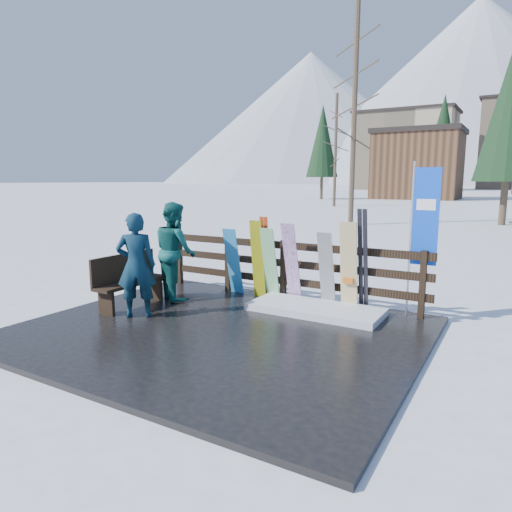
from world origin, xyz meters
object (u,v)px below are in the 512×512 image
Objects in this scene: snowboard_4 at (326,270)px; snowboard_0 at (233,261)px; snowboard_3 at (291,263)px; rental_flag at (422,223)px; person_front at (136,265)px; snowboard_5 at (349,267)px; snowboard_2 at (258,259)px; person_back at (175,251)px; snowboard_1 at (270,264)px; bench at (128,279)px.

snowboard_0 is at bearing -180.00° from snowboard_4.
rental_flag is (2.24, 0.27, 0.84)m from snowboard_3.
rental_flag reaches higher than person_front.
snowboard_5 is (2.42, 0.00, 0.12)m from snowboard_0.
snowboard_2 is at bearing -174.80° from rental_flag.
person_front reaches higher than snowboard_2.
snowboard_0 is 0.73× the size of person_back.
snowboard_5 reaches higher than snowboard_3.
snowboard_1 is 0.76× the size of person_back.
snowboard_1 is 0.46m from snowboard_3.
snowboard_2 is at bearing -180.00° from snowboard_4.
bench is 1.09× the size of snowboard_0.
snowboard_1 is 0.28m from snowboard_2.
snowboard_3 is 0.83× the size of person_back.
snowboard_5 reaches higher than snowboard_4.
snowboard_2 is 0.87× the size of person_front.
rental_flag reaches higher than snowboard_1.
person_front reaches higher than bench.
snowboard_2 is (1.73, 1.73, 0.25)m from bench.
snowboard_0 is at bearing 180.00° from snowboard_2.
person_front reaches higher than snowboard_1.
snowboard_5 is 3.31m from person_back.
rental_flag is at bearing 23.07° from bench.
snowboard_4 is 0.55× the size of rental_flag.
snowboard_3 is 0.70m from snowboard_4.
snowboard_2 is at bearing 45.00° from bench.
person_front is (-2.54, -2.13, 0.19)m from snowboard_4.
snowboard_3 is at bearing 180.00° from snowboard_4.
snowboard_3 is at bearing -168.08° from person_front.
person_back reaches higher than snowboard_0.
rental_flag is (2.70, 0.27, 0.90)m from snowboard_1.
person_front reaches higher than snowboard_3.
snowboard_4 is 0.80× the size of person_front.
rental_flag is (3.55, 0.27, 0.93)m from snowboard_0.
snowboard_4 is 2.92m from person_back.
snowboard_2 is 0.82× the size of person_back.
snowboard_1 is (2.00, 1.73, 0.19)m from bench.
snowboard_1 is at bearing 0.00° from snowboard_2.
person_back reaches higher than bench.
snowboard_5 is at bearing 0.00° from snowboard_3.
snowboard_5 is 0.85× the size of person_back.
bench is at bearing -139.12° from snowboard_1.
snowboard_0 is 0.78× the size of person_front.
snowboard_2 is at bearing -180.00° from snowboard_3.
person_front is 0.94× the size of person_back.
snowboard_3 reaches higher than snowboard_4.
snowboard_2 is 1.08× the size of snowboard_4.
snowboard_3 is at bearing -173.13° from rental_flag.
snowboard_3 is at bearing 0.00° from snowboard_0.
person_back reaches higher than snowboard_3.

